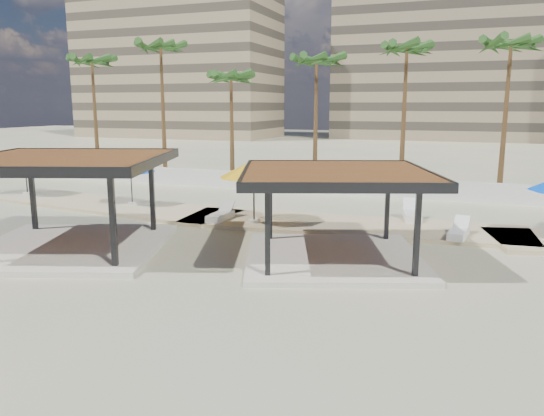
{
  "coord_description": "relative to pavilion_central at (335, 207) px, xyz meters",
  "views": [
    {
      "loc": [
        7.04,
        -16.87,
        5.66
      ],
      "look_at": [
        -0.52,
        3.55,
        1.4
      ],
      "focal_mm": 35.0,
      "sensor_mm": 36.0,
      "label": 1
    }
  ],
  "objects": [
    {
      "name": "pavilion_central",
      "position": [
        0.0,
        0.0,
        0.0
      ],
      "size": [
        8.47,
        8.47,
        3.37
      ],
      "rotation": [
        0.0,
        0.0,
        0.34
      ],
      "color": "beige",
      "rests_on": "ground"
    },
    {
      "name": "umbrella_a",
      "position": [
        -21.11,
        6.61,
        0.58
      ],
      "size": [
        3.76,
        3.76,
        2.81
      ],
      "rotation": [
        0.0,
        0.0,
        0.21
      ],
      "color": "beige",
      "rests_on": "promenade"
    },
    {
      "name": "lounger_c",
      "position": [
        2.03,
        7.57,
        -1.62
      ],
      "size": [
        1.15,
        2.36,
        0.85
      ],
      "rotation": [
        0.0,
        0.0,
        1.77
      ],
      "color": "silver",
      "rests_on": "promenade"
    },
    {
      "name": "palm_d",
      "position": [
        -5.61,
        17.22,
        6.25
      ],
      "size": [
        3.0,
        3.0,
        9.43
      ],
      "color": "brown",
      "rests_on": "ground"
    },
    {
      "name": "building_west",
      "position": [
        -44.61,
        66.32,
        13.26
      ],
      "size": [
        34.0,
        16.0,
        32.4
      ],
      "color": "#937F60",
      "rests_on": "ground"
    },
    {
      "name": "palm_e",
      "position": [
        0.39,
        16.72,
        6.73
      ],
      "size": [
        3.0,
        3.0,
        9.94
      ],
      "color": "brown",
      "rests_on": "ground"
    },
    {
      "name": "promenade",
      "position": [
        -0.61,
        5.99,
        -1.95
      ],
      "size": [
        44.45,
        7.97,
        0.24
      ],
      "color": "#C6B284",
      "rests_on": "ground"
    },
    {
      "name": "umbrella_b",
      "position": [
        -4.88,
        4.12,
        0.7
      ],
      "size": [
        3.75,
        3.75,
        2.95
      ],
      "rotation": [
        0.0,
        0.0,
        0.14
      ],
      "color": "beige",
      "rests_on": "promenade"
    },
    {
      "name": "building_mid",
      "position": [
        1.39,
        76.32,
        12.26
      ],
      "size": [
        38.0,
        16.0,
        30.4
      ],
      "color": "#847259",
      "rests_on": "ground"
    },
    {
      "name": "palm_c",
      "position": [
        -11.61,
        16.42,
        5.24
      ],
      "size": [
        3.0,
        3.0,
        8.36
      ],
      "color": "brown",
      "rests_on": "ground"
    },
    {
      "name": "pavilion_west",
      "position": [
        -10.11,
        -2.3,
        0.22
      ],
      "size": [
        9.31,
        9.31,
        3.73
      ],
      "rotation": [
        0.0,
        0.0,
        0.33
      ],
      "color": "beige",
      "rests_on": "ground"
    },
    {
      "name": "palm_a",
      "position": [
        -23.61,
        16.62,
        6.64
      ],
      "size": [
        3.0,
        3.0,
        9.84
      ],
      "color": "brown",
      "rests_on": "ground"
    },
    {
      "name": "palm_f",
      "position": [
        6.39,
        16.92,
        6.8
      ],
      "size": [
        3.0,
        3.0,
        10.02
      ],
      "color": "brown",
      "rests_on": "ground"
    },
    {
      "name": "ground",
      "position": [
        -2.61,
        -1.68,
        -2.01
      ],
      "size": [
        200.0,
        200.0,
        0.0
      ],
      "primitive_type": "plane",
      "color": "tan",
      "rests_on": "ground"
    },
    {
      "name": "lounger_a",
      "position": [
        -6.64,
        4.17,
        -1.64
      ],
      "size": [
        0.69,
        2.06,
        0.78
      ],
      "rotation": [
        0.0,
        0.0,
        1.57
      ],
      "color": "silver",
      "rests_on": "promenade"
    },
    {
      "name": "lounger_b",
      "position": [
        4.27,
        4.55,
        -1.65
      ],
      "size": [
        0.9,
        2.05,
        0.75
      ],
      "rotation": [
        0.0,
        0.0,
        1.44
      ],
      "color": "silver",
      "rests_on": "promenade"
    },
    {
      "name": "palm_b",
      "position": [
        -17.61,
        17.02,
        7.47
      ],
      "size": [
        3.0,
        3.0,
        10.73
      ],
      "color": "brown",
      "rests_on": "ground"
    },
    {
      "name": "boundary_wall",
      "position": [
        -2.61,
        14.32,
        -1.41
      ],
      "size": [
        56.0,
        0.3,
        1.2
      ],
      "primitive_type": "cube",
      "color": "silver",
      "rests_on": "ground"
    },
    {
      "name": "umbrella_f",
      "position": [
        -13.03,
        6.05,
        0.3
      ],
      "size": [
        3.13,
        3.13,
        2.48
      ],
      "rotation": [
        0.0,
        0.0,
        0.13
      ],
      "color": "beige",
      "rests_on": "promenade"
    }
  ]
}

